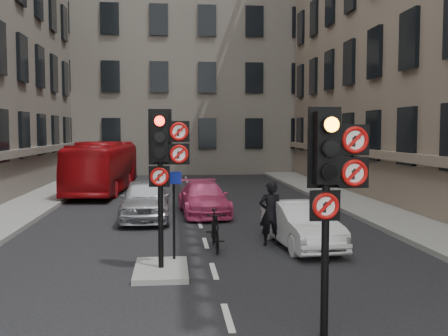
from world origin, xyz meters
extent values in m
cube|color=gray|center=(7.20, 12.00, 0.08)|extent=(3.00, 50.00, 0.16)
cube|color=gray|center=(-1.20, 5.00, 0.06)|extent=(1.20, 2.00, 0.12)
cube|color=slate|center=(0.00, 38.00, 10.00)|extent=(30.00, 14.00, 20.00)
cylinder|color=black|center=(1.40, 1.00, 1.20)|extent=(0.12, 0.12, 2.40)
cube|color=black|center=(1.40, 1.00, 2.95)|extent=(0.36, 0.28, 1.10)
cube|color=black|center=(1.40, 1.13, 2.95)|extent=(0.52, 0.03, 1.25)
cylinder|color=orange|center=(1.40, 0.76, 3.30)|extent=(0.22, 0.01, 0.22)
cylinder|color=black|center=(1.40, 0.76, 2.95)|extent=(0.22, 0.01, 0.22)
cylinder|color=black|center=(1.40, 0.76, 2.60)|extent=(0.22, 0.01, 0.22)
cube|color=black|center=(1.82, 0.98, 3.07)|extent=(0.47, 0.05, 0.47)
cylinder|color=white|center=(1.82, 0.94, 3.07)|extent=(0.41, 0.02, 0.41)
torus|color=#BF0C0A|center=(1.82, 0.93, 3.07)|extent=(0.41, 0.06, 0.41)
cube|color=#BF0C0A|center=(1.82, 0.92, 3.07)|extent=(0.25, 0.01, 0.25)
cube|color=black|center=(1.82, 0.98, 2.57)|extent=(0.47, 0.05, 0.47)
cylinder|color=white|center=(1.82, 0.94, 2.57)|extent=(0.41, 0.02, 0.41)
torus|color=#BF0C0A|center=(1.82, 0.93, 2.57)|extent=(0.41, 0.06, 0.41)
cube|color=#BF0C0A|center=(1.82, 0.92, 2.57)|extent=(0.25, 0.01, 0.25)
cube|color=black|center=(1.38, 0.98, 2.07)|extent=(0.47, 0.05, 0.47)
cylinder|color=white|center=(1.38, 0.94, 2.07)|extent=(0.41, 0.02, 0.41)
torus|color=#BF0C0A|center=(1.38, 0.93, 2.07)|extent=(0.41, 0.06, 0.41)
cube|color=#BF0C0A|center=(1.38, 0.92, 2.07)|extent=(0.25, 0.01, 0.25)
cylinder|color=black|center=(-1.20, 5.00, 1.32)|extent=(0.12, 0.12, 2.40)
cube|color=black|center=(-1.20, 5.00, 3.07)|extent=(0.36, 0.28, 1.10)
cube|color=black|center=(-1.20, 5.13, 3.07)|extent=(0.52, 0.03, 1.25)
cylinder|color=#FF1407|center=(-1.20, 4.75, 3.42)|extent=(0.22, 0.02, 0.22)
cylinder|color=black|center=(-1.20, 4.75, 3.07)|extent=(0.22, 0.02, 0.22)
cylinder|color=black|center=(-1.20, 4.75, 2.72)|extent=(0.22, 0.02, 0.22)
cube|color=black|center=(-0.78, 4.98, 3.19)|extent=(0.47, 0.05, 0.47)
cylinder|color=white|center=(-0.78, 4.94, 3.19)|extent=(0.41, 0.02, 0.41)
torus|color=#BF0C0A|center=(-0.78, 4.92, 3.19)|extent=(0.41, 0.06, 0.41)
cube|color=#BF0C0A|center=(-0.78, 4.92, 3.19)|extent=(0.25, 0.02, 0.25)
cube|color=black|center=(-0.78, 4.98, 2.69)|extent=(0.47, 0.05, 0.47)
cylinder|color=white|center=(-0.78, 4.94, 2.69)|extent=(0.41, 0.02, 0.41)
torus|color=#BF0C0A|center=(-0.78, 4.92, 2.69)|extent=(0.41, 0.06, 0.41)
cube|color=#BF0C0A|center=(-0.78, 4.92, 2.69)|extent=(0.25, 0.02, 0.25)
cube|color=black|center=(-1.22, 4.98, 2.19)|extent=(0.47, 0.05, 0.47)
cylinder|color=white|center=(-1.22, 4.94, 2.19)|extent=(0.41, 0.02, 0.41)
torus|color=#BF0C0A|center=(-1.22, 4.92, 2.19)|extent=(0.41, 0.06, 0.41)
cube|color=#BF0C0A|center=(-1.22, 4.92, 2.19)|extent=(0.25, 0.02, 0.25)
imported|color=#A7A9AF|center=(-1.91, 12.07, 0.73)|extent=(1.81, 4.34, 1.47)
imported|color=silver|center=(2.61, 7.27, 0.62)|extent=(1.68, 3.88, 1.24)
imported|color=#D33E75|center=(0.26, 13.11, 0.62)|extent=(2.00, 4.36, 1.24)
imported|color=#9C0B10|center=(-4.50, 20.89, 1.32)|extent=(2.80, 9.62, 2.65)
imported|color=black|center=(0.21, 7.13, 0.54)|extent=(0.52, 1.79, 1.07)
imported|color=black|center=(1.80, 7.54, 0.90)|extent=(0.67, 0.44, 1.81)
cylinder|color=black|center=(-0.90, 5.75, 1.16)|extent=(0.06, 0.06, 2.07)
cube|color=#0D1A92|center=(-0.90, 5.70, 2.09)|extent=(0.36, 0.06, 0.29)
camera|label=1|loc=(-0.93, -6.74, 3.21)|focal=42.00mm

